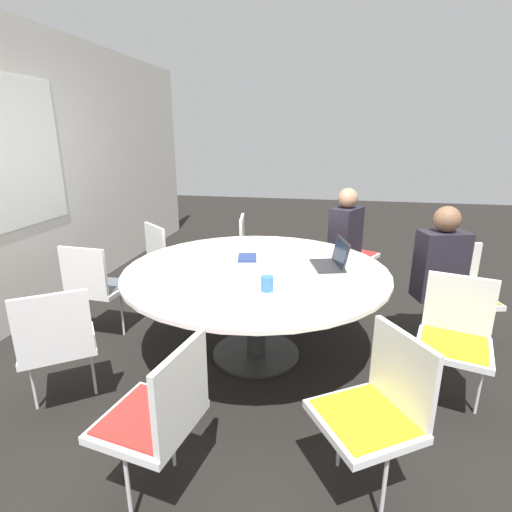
# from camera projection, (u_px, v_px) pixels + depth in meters

# --- Properties ---
(ground_plane) EXTENTS (16.00, 16.00, 0.00)m
(ground_plane) POSITION_uv_depth(u_px,v_px,m) (256.00, 354.00, 3.26)
(ground_plane) COLOR black
(conference_table) EXTENTS (2.00, 2.00, 0.74)m
(conference_table) POSITION_uv_depth(u_px,v_px,m) (256.00, 281.00, 3.07)
(conference_table) COLOR #333333
(conference_table) RESTS_ON ground_plane
(chair_0) EXTENTS (0.52, 0.53, 0.85)m
(chair_0) POSITION_uv_depth(u_px,v_px,m) (460.00, 288.00, 3.30)
(chair_0) COLOR silver
(chair_0) RESTS_ON ground_plane
(chair_1) EXTENTS (0.59, 0.58, 0.85)m
(chair_1) POSITION_uv_depth(u_px,v_px,m) (349.00, 248.00, 4.41)
(chair_1) COLOR silver
(chair_1) RESTS_ON ground_plane
(chair_2) EXTENTS (0.50, 0.49, 0.85)m
(chair_2) POSITION_uv_depth(u_px,v_px,m) (254.00, 247.00, 4.45)
(chair_2) COLOR silver
(chair_2) RESTS_ON ground_plane
(chair_3) EXTENTS (0.61, 0.61, 0.85)m
(chair_3) POSITION_uv_depth(u_px,v_px,m) (168.00, 256.00, 4.13)
(chair_3) COLOR silver
(chair_3) RESTS_ON ground_plane
(chair_4) EXTENTS (0.45, 0.47, 0.85)m
(chair_4) POSITION_uv_depth(u_px,v_px,m) (95.00, 283.00, 3.40)
(chair_4) COLOR silver
(chair_4) RESTS_ON ground_plane
(chair_5) EXTENTS (0.60, 0.60, 0.85)m
(chair_5) POSITION_uv_depth(u_px,v_px,m) (57.00, 339.00, 2.48)
(chair_5) COLOR silver
(chair_5) RESTS_ON ground_plane
(chair_6) EXTENTS (0.51, 0.49, 0.85)m
(chair_6) POSITION_uv_depth(u_px,v_px,m) (159.00, 411.00, 1.84)
(chair_6) COLOR silver
(chair_6) RESTS_ON ground_plane
(chair_7) EXTENTS (0.60, 0.59, 0.85)m
(chair_7) POSITION_uv_depth(u_px,v_px,m) (377.00, 404.00, 1.89)
(chair_7) COLOR silver
(chair_7) RESTS_ON ground_plane
(chair_8) EXTENTS (0.53, 0.54, 0.85)m
(chair_8) POSITION_uv_depth(u_px,v_px,m) (455.00, 333.00, 2.56)
(chair_8) COLOR silver
(chair_8) RESTS_ON ground_plane
(person_0) EXTENTS (0.32, 0.41, 1.20)m
(person_0) POSITION_uv_depth(u_px,v_px,m) (441.00, 269.00, 3.15)
(person_0) COLOR #231E28
(person_0) RESTS_ON ground_plane
(person_1) EXTENTS (0.42, 0.37, 1.20)m
(person_1) POSITION_uv_depth(u_px,v_px,m) (347.00, 237.00, 4.12)
(person_1) COLOR #231E28
(person_1) RESTS_ON ground_plane
(laptop) EXTENTS (0.37, 0.31, 0.21)m
(laptop) POSITION_uv_depth(u_px,v_px,m) (333.00, 260.00, 3.07)
(laptop) COLOR #232326
(laptop) RESTS_ON conference_table
(spiral_notebook) EXTENTS (0.23, 0.19, 0.02)m
(spiral_notebook) POSITION_uv_depth(u_px,v_px,m) (247.00, 258.00, 3.27)
(spiral_notebook) COLOR navy
(spiral_notebook) RESTS_ON conference_table
(coffee_cup) EXTENTS (0.09, 0.09, 0.10)m
(coffee_cup) POSITION_uv_depth(u_px,v_px,m) (267.00, 284.00, 2.60)
(coffee_cup) COLOR #33669E
(coffee_cup) RESTS_ON conference_table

